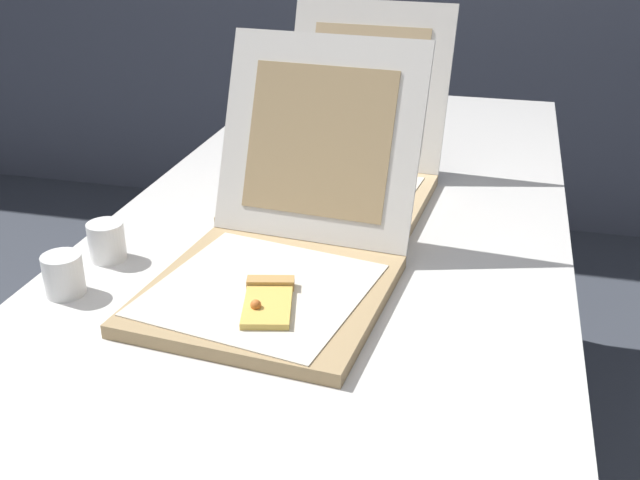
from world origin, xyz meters
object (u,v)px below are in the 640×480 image
Objects in this scene: table at (330,256)px; pizza_box_middle at (342,171)px; pizza_box_front at (279,256)px; cup_white_near_center at (107,241)px; cup_white_near_left at (64,275)px.

pizza_box_middle is (-0.02, 0.18, 0.10)m from table.
cup_white_near_center is (-0.31, 0.02, -0.02)m from pizza_box_front.
cup_white_near_left is (-0.33, -0.51, -0.02)m from pizza_box_middle.
pizza_box_middle is 0.61m from cup_white_near_left.
table is 0.49m from cup_white_near_left.
cup_white_near_left is at bearing -118.77° from pizza_box_middle.
pizza_box_middle is 7.53× the size of cup_white_near_center.
pizza_box_middle reaches higher than pizza_box_front.
pizza_box_middle is at bearing 49.61° from cup_white_near_center.
pizza_box_middle reaches higher than table.
pizza_box_front is (-0.03, -0.22, 0.10)m from table.
pizza_box_front is at bearing -2.97° from cup_white_near_center.
table is at bearing -79.37° from pizza_box_middle.
cup_white_near_center is at bearing 87.57° from cup_white_near_left.
pizza_box_middle is at bearing 93.43° from pizza_box_front.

